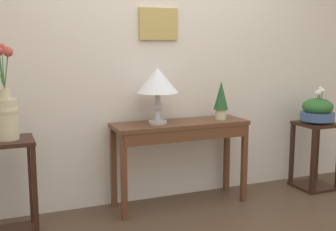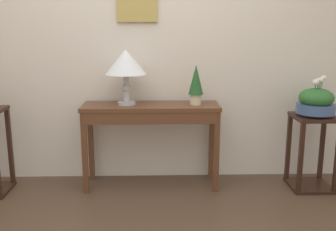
% 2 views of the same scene
% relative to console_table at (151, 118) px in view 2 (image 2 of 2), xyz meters
% --- Properties ---
extents(back_wall_with_art, '(9.00, 0.13, 2.80)m').
position_rel_console_table_xyz_m(back_wall_with_art, '(-0.10, 0.30, 0.77)').
color(back_wall_with_art, beige).
rests_on(back_wall_with_art, ground).
extents(console_table, '(1.19, 0.38, 0.75)m').
position_rel_console_table_xyz_m(console_table, '(0.00, 0.00, 0.00)').
color(console_table, '#56331E').
rests_on(console_table, ground).
extents(table_lamp, '(0.35, 0.35, 0.47)m').
position_rel_console_table_xyz_m(table_lamp, '(-0.21, 0.02, 0.46)').
color(table_lamp, '#B7B7BC').
rests_on(table_lamp, console_table).
extents(potted_plant_on_console, '(0.13, 0.13, 0.34)m').
position_rel_console_table_xyz_m(potted_plant_on_console, '(0.39, 0.01, 0.30)').
color(potted_plant_on_console, beige).
rests_on(potted_plant_on_console, console_table).
extents(pedestal_stand_right, '(0.36, 0.36, 0.66)m').
position_rel_console_table_xyz_m(pedestal_stand_right, '(1.41, -0.07, -0.30)').
color(pedestal_stand_right, black).
rests_on(pedestal_stand_right, ground).
extents(planter_bowl_wide_right, '(0.32, 0.32, 0.34)m').
position_rel_console_table_xyz_m(planter_bowl_wide_right, '(1.41, -0.07, 0.15)').
color(planter_bowl_wide_right, '#3D5684').
rests_on(planter_bowl_wide_right, pedestal_stand_right).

